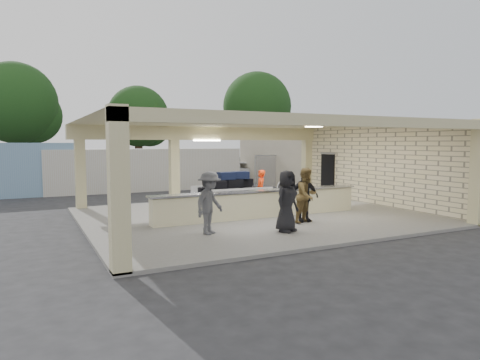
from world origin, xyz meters
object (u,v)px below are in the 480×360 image
container_white (146,169)px  car_white_b (323,170)px  drum_fan (287,188)px  passenger_c (210,203)px  luggage_cart (230,191)px  passenger_b (304,196)px  baggage_handler (261,190)px  car_dark (243,169)px  passenger_a (307,195)px  car_white_a (246,171)px  baggage_counter (260,204)px  passenger_d (287,201)px

container_white → car_white_b: bearing=7.9°
drum_fan → passenger_c: 8.25m
luggage_cart → container_white: size_ratio=0.24×
passenger_b → drum_fan: bearing=78.3°
baggage_handler → car_dark: (6.88, 14.98, -0.14)m
car_dark → drum_fan: bearing=-153.2°
passenger_a → car_white_a: bearing=52.9°
baggage_counter → car_white_a: bearing=64.4°
baggage_counter → passenger_b: bearing=-58.3°
baggage_counter → passenger_a: 1.90m
drum_fan → passenger_a: 5.87m
car_white_a → container_white: size_ratio=0.44×
passenger_c → car_dark: (10.35, 18.09, -0.26)m
car_white_b → luggage_cart: bearing=152.5°
passenger_b → passenger_d: 1.81m
drum_fan → container_white: 9.24m
baggage_counter → car_white_b: 18.69m
drum_fan → car_white_a: car_white_a is taller
passenger_b → passenger_c: (-3.62, -0.40, 0.06)m
passenger_d → car_white_b: 20.93m
passenger_c → car_white_a: 18.48m
passenger_c → passenger_a: bearing=-31.8°
passenger_a → car_white_a: size_ratio=0.37×
baggage_handler → baggage_counter: bearing=-3.8°
luggage_cart → drum_fan: (4.03, 2.27, -0.31)m
passenger_d → container_white: 14.14m
passenger_a → car_dark: passenger_a is taller
passenger_a → passenger_b: 0.23m
drum_fan → passenger_a: size_ratio=0.54×
car_white_b → passenger_b: bearing=161.5°
passenger_d → container_white: (-0.62, 14.13, 0.18)m
passenger_b → baggage_handler: bearing=108.6°
passenger_d → car_white_b: bearing=25.9°
drum_fan → container_white: bearing=163.7°
drum_fan → passenger_c: passenger_c is taller
luggage_cart → passenger_d: 3.88m
baggage_handler → passenger_c: 4.66m
luggage_cart → baggage_handler: size_ratio=1.69×
car_white_b → baggage_handler: bearing=155.4°
baggage_handler → car_dark: bearing=-178.6°
passenger_d → car_white_a: (7.27, 16.59, -0.32)m
baggage_handler → car_white_a: (6.00, 12.76, -0.20)m
container_white → passenger_c: bearing=-95.9°
passenger_b → car_dark: 18.93m
passenger_a → luggage_cart: bearing=98.9°
drum_fan → passenger_d: 7.34m
car_white_a → luggage_cart: bearing=171.6°
luggage_cart → baggage_handler: bearing=-0.4°
car_white_b → car_white_a: bearing=104.8°
passenger_d → passenger_a: bearing=9.8°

